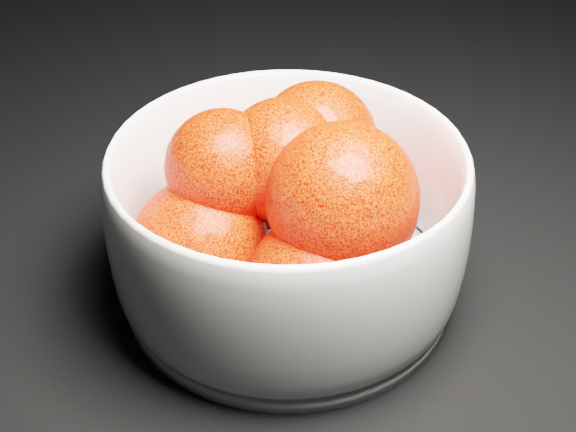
% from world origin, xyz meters
% --- Properties ---
extents(bowl, '(0.23, 0.23, 0.11)m').
position_xyz_m(bowl, '(-0.03, 0.22, 0.06)').
color(bowl, silver).
rests_on(bowl, ground).
extents(orange_pile, '(0.17, 0.16, 0.13)m').
position_xyz_m(orange_pile, '(-0.03, 0.22, 0.08)').
color(orange_pile, '#FF210A').
rests_on(orange_pile, bowl).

